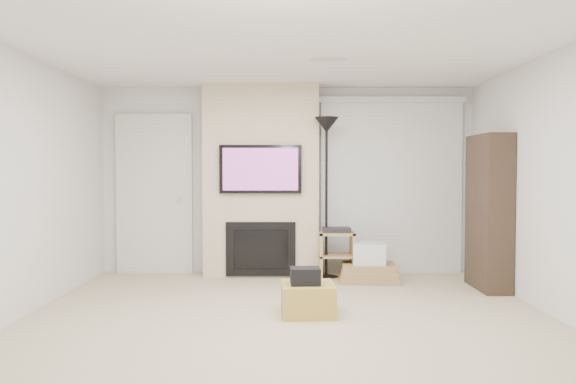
{
  "coord_description": "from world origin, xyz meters",
  "views": [
    {
      "loc": [
        -0.01,
        -4.86,
        1.38
      ],
      "look_at": [
        0.0,
        1.2,
        1.15
      ],
      "focal_mm": 35.0,
      "sensor_mm": 36.0,
      "label": 1
    }
  ],
  "objects_px": {
    "ottoman": "(308,299)",
    "bookshelf": "(489,212)",
    "box_stack": "(369,267)",
    "av_stand": "(336,252)",
    "floor_lamp": "(326,152)"
  },
  "relations": [
    {
      "from": "ottoman",
      "to": "bookshelf",
      "type": "distance_m",
      "value": 2.57
    },
    {
      "from": "ottoman",
      "to": "box_stack",
      "type": "height_order",
      "value": "box_stack"
    },
    {
      "from": "bookshelf",
      "to": "ottoman",
      "type": "bearing_deg",
      "value": -151.2
    },
    {
      "from": "av_stand",
      "to": "box_stack",
      "type": "height_order",
      "value": "av_stand"
    },
    {
      "from": "box_stack",
      "to": "bookshelf",
      "type": "bearing_deg",
      "value": -18.44
    },
    {
      "from": "floor_lamp",
      "to": "av_stand",
      "type": "height_order",
      "value": "floor_lamp"
    },
    {
      "from": "bookshelf",
      "to": "floor_lamp",
      "type": "bearing_deg",
      "value": 162.32
    },
    {
      "from": "ottoman",
      "to": "floor_lamp",
      "type": "bearing_deg",
      "value": 80.4
    },
    {
      "from": "ottoman",
      "to": "box_stack",
      "type": "bearing_deg",
      "value": 63.26
    },
    {
      "from": "floor_lamp",
      "to": "box_stack",
      "type": "height_order",
      "value": "floor_lamp"
    },
    {
      "from": "ottoman",
      "to": "box_stack",
      "type": "relative_size",
      "value": 0.66
    },
    {
      "from": "floor_lamp",
      "to": "bookshelf",
      "type": "distance_m",
      "value": 2.07
    },
    {
      "from": "box_stack",
      "to": "av_stand",
      "type": "bearing_deg",
      "value": 158.72
    },
    {
      "from": "ottoman",
      "to": "box_stack",
      "type": "distance_m",
      "value": 1.82
    },
    {
      "from": "av_stand",
      "to": "floor_lamp",
      "type": "bearing_deg",
      "value": -177.56
    }
  ]
}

